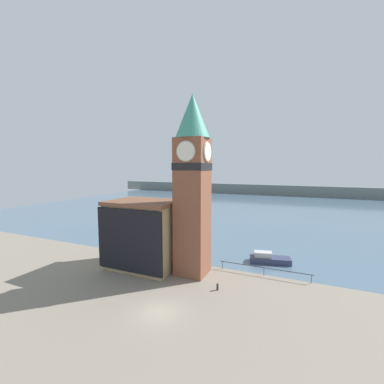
{
  "coord_description": "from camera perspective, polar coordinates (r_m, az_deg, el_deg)",
  "views": [
    {
      "loc": [
        12.48,
        -20.56,
        14.22
      ],
      "look_at": [
        0.27,
        7.32,
        11.18
      ],
      "focal_mm": 24.0,
      "sensor_mm": 36.0,
      "label": 1
    }
  ],
  "objects": [
    {
      "name": "far_shoreline",
      "position": [
        134.72,
        18.25,
        0.43
      ],
      "size": [
        180.0,
        3.0,
        5.0
      ],
      "color": "slate",
      "rests_on": "water"
    },
    {
      "name": "pier_railing",
      "position": [
        36.18,
        15.71,
        -16.02
      ],
      "size": [
        11.87,
        0.08,
        1.09
      ],
      "color": "#333338",
      "rests_on": "ground_plane"
    },
    {
      "name": "clock_tower",
      "position": [
        33.12,
        0.12,
        2.5
      ],
      "size": [
        4.45,
        4.45,
        23.29
      ],
      "color": "brown",
      "rests_on": "ground_plane"
    },
    {
      "name": "pier_building",
      "position": [
        37.32,
        -10.6,
        -9.1
      ],
      "size": [
        9.86,
        7.38,
        9.46
      ],
      "color": "tan",
      "rests_on": "ground_plane"
    },
    {
      "name": "ground_plane",
      "position": [
        27.95,
        -7.21,
        -24.93
      ],
      "size": [
        160.0,
        160.0,
        0.0
      ],
      "primitive_type": "plane",
      "color": "gray"
    },
    {
      "name": "water",
      "position": [
        95.52,
        15.91,
        -3.08
      ],
      "size": [
        160.0,
        120.0,
        0.0
      ],
      "color": "slate",
      "rests_on": "ground_plane"
    },
    {
      "name": "boat_near",
      "position": [
        40.86,
        16.66,
        -14.02
      ],
      "size": [
        6.12,
        3.34,
        1.6
      ],
      "rotation": [
        0.0,
        0.0,
        0.22
      ],
      "color": "#333856",
      "rests_on": "water"
    },
    {
      "name": "mooring_bollard_near",
      "position": [
        31.65,
        5.69,
        -20.15
      ],
      "size": [
        0.26,
        0.26,
        0.8
      ],
      "color": "#2D2D33",
      "rests_on": "ground_plane"
    }
  ]
}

